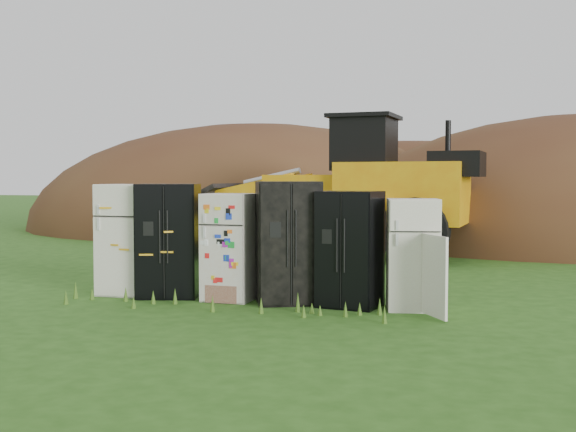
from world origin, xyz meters
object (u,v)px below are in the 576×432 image
fridge_open_door (413,254)px  fridge_dark_mid (288,242)px  fridge_black_right (350,249)px  fridge_black_side (169,240)px  wheel_loader (330,186)px  fridge_leftmost (128,239)px  fridge_sticker (230,247)px

fridge_open_door → fridge_dark_mid: bearing=167.6°
fridge_dark_mid → fridge_black_right: size_ratio=1.08×
fridge_dark_mid → fridge_black_right: bearing=-26.0°
fridge_black_side → wheel_loader: wheel_loader is taller
fridge_leftmost → fridge_black_side: 0.78m
wheel_loader → fridge_black_right: bearing=-70.6°
fridge_black_side → fridge_open_door: bearing=-15.4°
fridge_open_door → fridge_black_right: bearing=170.0°
fridge_leftmost → fridge_black_side: size_ratio=1.00×
fridge_sticker → fridge_black_side: bearing=-179.8°
fridge_dark_mid → fridge_sticker: bearing=157.4°
fridge_leftmost → fridge_dark_mid: bearing=-0.9°
fridge_leftmost → fridge_open_door: bearing=-0.7°
fridge_dark_mid → fridge_black_right: 1.00m
fridge_black_right → wheel_loader: bearing=114.3°
fridge_black_side → fridge_sticker: fridge_black_side is taller
fridge_sticker → wheel_loader: 6.95m
fridge_black_right → wheel_loader: wheel_loader is taller
fridge_dark_mid → wheel_loader: wheel_loader is taller
fridge_leftmost → fridge_black_right: fridge_leftmost is taller
fridge_black_right → fridge_open_door: (0.94, 0.05, -0.05)m
fridge_open_door → wheel_loader: size_ratio=0.23×
fridge_sticker → wheel_loader: size_ratio=0.24×
fridge_dark_mid → fridge_open_door: bearing=-23.7°
fridge_sticker → fridge_dark_mid: bearing=1.6°
fridge_leftmost → fridge_black_side: fridge_black_side is taller
fridge_black_side → fridge_sticker: bearing=-15.9°
fridge_sticker → fridge_dark_mid: size_ratio=0.90×
fridge_leftmost → fridge_black_right: 3.84m
fridge_sticker → fridge_open_door: bearing=0.9°
fridge_black_right → wheel_loader: (-2.05, 6.90, 0.88)m
fridge_leftmost → wheel_loader: (1.78, 6.87, 0.83)m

